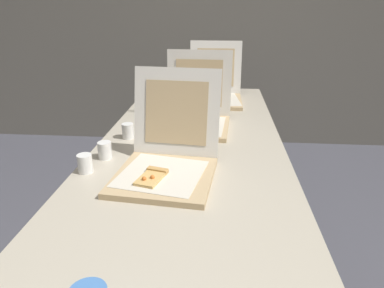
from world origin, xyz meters
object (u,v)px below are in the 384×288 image
Objects in this scene: pizza_box_front at (167,161)px; pizza_box_back at (214,93)px; table at (191,152)px; pizza_box_middle at (195,116)px; cup_white_near_center at (105,150)px; cup_white_near_left at (85,163)px; cup_white_far at (156,110)px; cup_white_mid at (128,131)px.

pizza_box_back reaches higher than pizza_box_front.
pizza_box_front reaches higher than table.
pizza_box_front is 1.14× the size of pizza_box_middle.
pizza_box_back is 6.05× the size of cup_white_near_center.
cup_white_near_left is 0.72m from cup_white_far.
pizza_box_middle is at bearing -32.24° from cup_white_far.
cup_white_far is at bearing -131.27° from pizza_box_back.
table is 0.25m from pizza_box_middle.
pizza_box_front reaches higher than cup_white_mid.
cup_white_far is 1.00× the size of cup_white_mid.
cup_white_near_left is at bearing -100.91° from cup_white_mid.
pizza_box_middle is 5.68× the size of cup_white_far.
pizza_box_front is 0.30m from cup_white_near_center.
pizza_box_back is at bearing 82.89° from table.
cup_white_near_center is (-0.34, -0.43, -0.02)m from pizza_box_middle.
cup_white_mid is (0.04, 0.24, 0.00)m from cup_white_near_center.
cup_white_mid is (0.07, 0.37, 0.00)m from cup_white_near_left.
pizza_box_front is 0.43m from cup_white_mid.
cup_white_near_center is (-0.43, -0.95, -0.02)m from pizza_box_back.
table is at bearing -58.39° from cup_white_far.
cup_white_far is at bearing 78.12° from cup_white_mid.
pizza_box_middle is (0.00, 0.23, 0.10)m from table.
cup_white_mid is at bearing 81.47° from cup_white_near_center.
pizza_box_back reaches higher than cup_white_far.
pizza_box_middle is 0.68m from cup_white_near_left.
cup_white_far is (-0.23, 0.15, -0.02)m from pizza_box_middle.
cup_white_near_center and cup_white_near_left have the same top height.
cup_white_near_center is 0.59m from cup_white_far.
cup_white_near_center is at bearing 162.55° from pizza_box_front.
cup_white_near_left is 1.00× the size of cup_white_mid.
cup_white_far is (-0.17, 0.70, -0.02)m from pizza_box_front.
cup_white_mid is at bearing 79.09° from cup_white_near_left.
pizza_box_middle reaches higher than pizza_box_back.
table is 31.16× the size of cup_white_mid.
cup_white_near_left and cup_white_mid have the same top height.
pizza_box_front is at bearing -98.30° from pizza_box_back.
cup_white_far is at bearing 121.61° from table.
pizza_box_front is (-0.06, -0.32, 0.10)m from table.
pizza_box_back reaches higher than cup_white_mid.
pizza_box_middle is 5.68× the size of cup_white_mid.
cup_white_mid is at bearing -119.06° from pizza_box_back.
pizza_box_front is at bearing -93.57° from pizza_box_middle.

